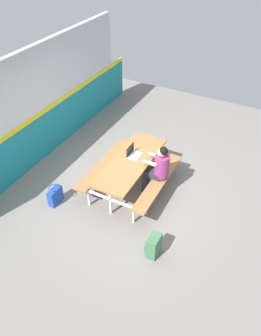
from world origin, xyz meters
The scene contains 7 objects.
ground_plane centered at (0.00, 0.00, -0.01)m, with size 10.00×10.00×0.02m, color gray.
accent_backdrop centered at (0.00, 2.41, 1.25)m, with size 8.00×0.14×2.60m.
picnic_table_main centered at (0.12, 0.00, 0.58)m, with size 2.07×1.57×0.74m.
student_nearer centered at (0.26, -0.56, 0.71)m, with size 0.36×0.53×1.21m.
laptop_silver centered at (0.32, 0.04, 0.79)m, with size 0.32×0.22×0.22m.
backpack_dark centered at (-1.21, -1.16, 0.22)m, with size 0.30×0.22×0.44m.
tote_bag_bright centered at (-1.00, 1.14, 0.19)m, with size 0.34×0.21×0.43m.
Camera 1 is at (-4.50, -2.46, 4.85)m, focal length 34.92 mm.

